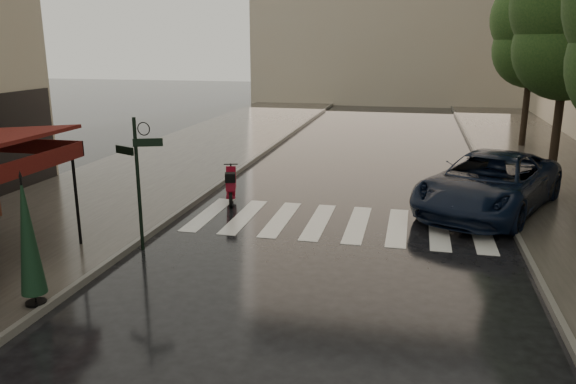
% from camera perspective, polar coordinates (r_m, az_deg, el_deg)
% --- Properties ---
extents(ground, '(120.00, 120.00, 0.00)m').
position_cam_1_polar(ground, '(10.66, -16.06, -11.76)').
color(ground, black).
rests_on(ground, ground).
extents(sidewalk_near, '(6.00, 60.00, 0.12)m').
position_cam_1_polar(sidewalk_near, '(22.79, -11.72, 2.91)').
color(sidewalk_near, '#38332D').
rests_on(sidewalk_near, ground).
extents(sidewalk_far, '(5.50, 60.00, 0.12)m').
position_cam_1_polar(sidewalk_far, '(21.48, 27.03, 0.85)').
color(sidewalk_far, '#38332D').
rests_on(sidewalk_far, ground).
extents(curb_near, '(0.12, 60.00, 0.16)m').
position_cam_1_polar(curb_near, '(21.71, -4.36, 2.64)').
color(curb_near, '#595651').
rests_on(curb_near, ground).
extents(curb_far, '(0.12, 60.00, 0.16)m').
position_cam_1_polar(curb_far, '(20.95, 19.61, 1.35)').
color(curb_far, '#595651').
rests_on(curb_far, ground).
extents(crosswalk, '(7.85, 3.20, 0.01)m').
position_cam_1_polar(crosswalk, '(15.13, 5.09, -3.14)').
color(crosswalk, silver).
rests_on(crosswalk, ground).
extents(signpost, '(1.17, 0.29, 3.10)m').
position_cam_1_polar(signpost, '(13.09, -15.00, 1.84)').
color(signpost, black).
rests_on(signpost, ground).
extents(tree_mid, '(3.80, 3.80, 8.34)m').
position_cam_1_polar(tree_mid, '(20.82, 26.81, 15.91)').
color(tree_mid, black).
rests_on(tree_mid, sidewalk_far).
extents(tree_far, '(3.80, 3.80, 8.16)m').
position_cam_1_polar(tree_far, '(27.71, 23.77, 15.32)').
color(tree_far, black).
rests_on(tree_far, sidewalk_far).
extents(scooter, '(0.73, 1.59, 1.07)m').
position_cam_1_polar(scooter, '(16.95, -5.82, 0.56)').
color(scooter, black).
rests_on(scooter, ground).
extents(parked_car, '(5.00, 6.62, 1.67)m').
position_cam_1_polar(parked_car, '(16.88, 19.78, 0.86)').
color(parked_car, black).
rests_on(parked_car, ground).
extents(parasol_back, '(0.45, 0.45, 2.41)m').
position_cam_1_polar(parasol_back, '(10.82, -24.92, -4.07)').
color(parasol_back, black).
rests_on(parasol_back, sidewalk_near).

